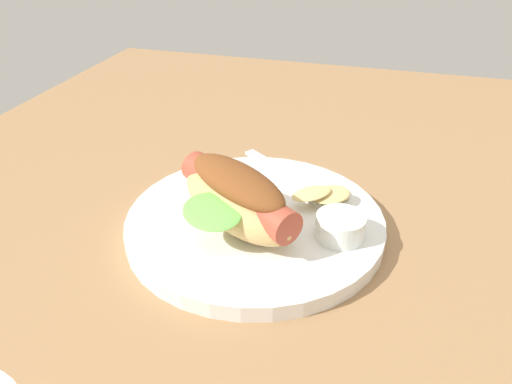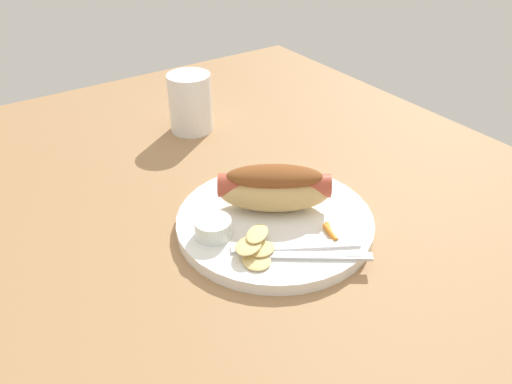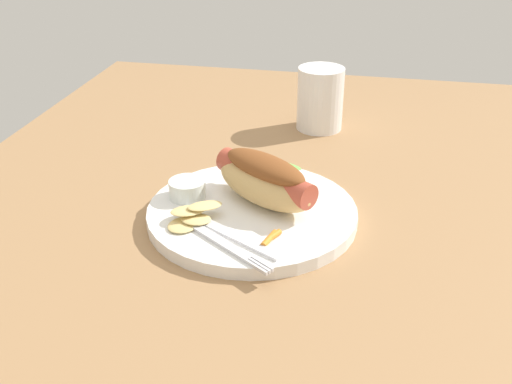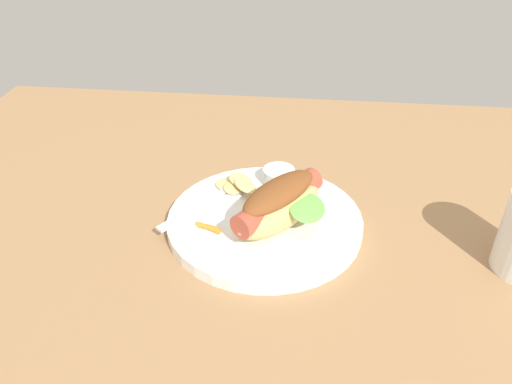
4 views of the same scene
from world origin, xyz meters
TOP-DOWN VIEW (x-y plane):
  - ground_plane at (0.00, 0.00)cm, footprint 120.00×90.00cm
  - plate at (-1.88, 1.21)cm, footprint 25.81×25.81cm
  - hot_dog at (0.24, -0.24)cm, footprint 13.60×15.74cm
  - sauce_ramekin at (-0.72, 9.81)cm, footprint 4.63×4.63cm
  - fork at (-10.57, 2.79)cm, footprint 9.48×12.63cm
  - knife at (-8.36, 2.78)cm, footprint 8.97×14.31cm
  - chips_pile at (-6.55, 7.42)cm, footprint 7.49×6.89cm
  - carrot_garnish at (-8.58, -2.39)cm, footprint 3.51×1.92cm

SIDE VIEW (x-z plane):
  - ground_plane at x=0.00cm, z-range -1.80..0.00cm
  - plate at x=-1.88cm, z-range 0.00..1.60cm
  - knife at x=-8.36cm, z-range 1.60..1.96cm
  - fork at x=-10.57cm, z-range 1.60..2.00cm
  - carrot_garnish at x=-8.58cm, z-range 1.60..2.28cm
  - chips_pile at x=-6.55cm, z-range 1.51..3.46cm
  - sauce_ramekin at x=-0.72cm, z-range 1.60..3.89cm
  - hot_dog at x=0.24cm, z-range 1.71..7.85cm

